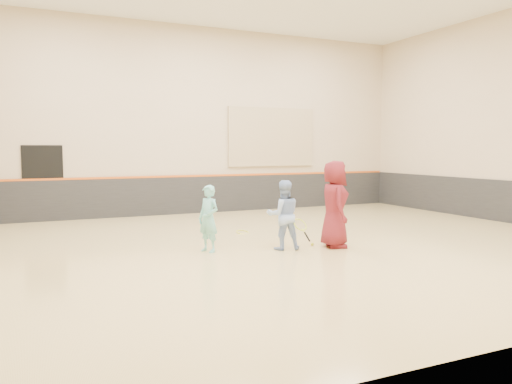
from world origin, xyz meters
name	(u,v)px	position (x,y,z in m)	size (l,w,h in m)	color
room	(277,208)	(0.00, 0.00, 0.81)	(15.04, 12.04, 6.22)	tan
wainscot_back	(194,195)	(0.00, 5.97, 0.60)	(14.90, 0.04, 1.20)	#232326
accent_stripe	(194,176)	(0.00, 5.96, 1.22)	(14.90, 0.03, 0.06)	#D85914
acoustic_panel	(272,137)	(2.80, 5.95, 2.50)	(3.20, 0.08, 2.00)	tan
doorway	(43,184)	(-4.50, 5.98, 1.10)	(1.10, 0.05, 2.20)	black
girl	(209,219)	(-1.56, 0.00, 0.68)	(0.50, 0.33, 1.37)	#7DD9D7
instructor	(283,215)	(-0.07, -0.42, 0.73)	(0.71, 0.55, 1.45)	#96B3E8
young_man	(334,204)	(1.04, -0.64, 0.93)	(0.90, 0.59, 1.85)	maroon
held_racket	(300,225)	(0.20, -0.65, 0.54)	(0.50, 0.50, 0.53)	#C2DA30
spare_racket	(243,229)	(-0.04, 1.81, 0.09)	(0.74, 0.74, 0.19)	yellow
ball_under_racket	(312,244)	(0.69, -0.34, 0.03)	(0.07, 0.07, 0.07)	gold
ball_in_hand	(343,195)	(1.22, -0.69, 1.12)	(0.07, 0.07, 0.07)	#C3DF33
ball_beside_spare	(206,242)	(-1.35, 0.83, 0.03)	(0.07, 0.07, 0.07)	gold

